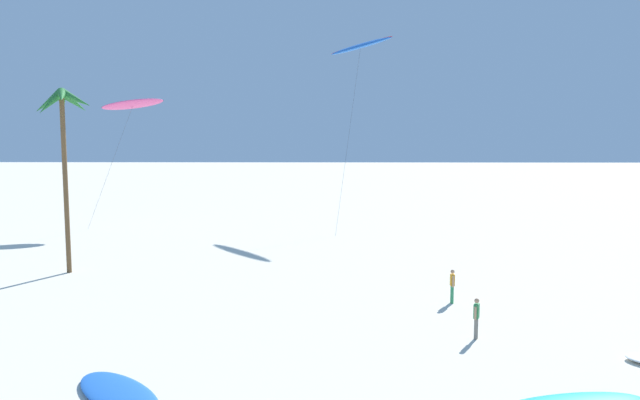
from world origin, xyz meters
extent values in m
cylinder|color=brown|center=(-12.62, 33.53, 5.39)|extent=(0.29, 0.29, 10.77)
cone|color=#287533|center=(-11.74, 33.42, 10.37)|extent=(2.07, 0.81, 1.31)
cone|color=#287533|center=(-12.17, 34.22, 10.24)|extent=(1.53, 1.94, 1.53)
cone|color=#287533|center=(-12.88, 34.22, 10.13)|extent=(1.17, 1.92, 1.71)
cone|color=#287533|center=(-13.42, 33.55, 10.20)|extent=(1.93, 0.60, 1.59)
cone|color=#287533|center=(-13.02, 32.89, 10.15)|extent=(1.46, 1.88, 1.68)
cone|color=#287533|center=(-12.27, 32.66, 10.51)|extent=(1.28, 2.10, 1.07)
ellipsoid|color=#EA5193|center=(-14.20, 52.94, 10.69)|extent=(5.46, 3.60, 1.69)
ellipsoid|color=black|center=(-14.20, 52.94, 10.73)|extent=(5.19, 2.65, 1.14)
cylinder|color=#4C4C51|center=(-15.89, 51.51, 5.30)|extent=(3.40, 2.88, 10.60)
ellipsoid|color=blue|center=(6.02, 56.71, 16.14)|extent=(6.36, 6.32, 1.82)
ellipsoid|color=red|center=(6.02, 56.71, 16.18)|extent=(5.76, 5.66, 1.40)
cylinder|color=#4C4C51|center=(4.83, 51.79, 8.01)|extent=(2.41, 9.87, 16.04)
ellipsoid|color=blue|center=(-3.84, 15.46, 0.13)|extent=(4.42, 4.69, 0.25)
ellipsoid|color=#19B2B7|center=(-3.84, 15.46, 0.15)|extent=(2.55, 2.60, 0.15)
cylinder|color=slate|center=(9.24, 21.54, 0.44)|extent=(0.14, 0.14, 0.89)
cylinder|color=slate|center=(9.17, 21.39, 0.44)|extent=(0.14, 0.14, 0.89)
cube|color=#338C4C|center=(9.21, 21.46, 1.19)|extent=(0.31, 0.36, 0.61)
cylinder|color=tan|center=(9.29, 21.66, 1.15)|extent=(0.09, 0.09, 0.56)
cylinder|color=tan|center=(9.12, 21.27, 1.15)|extent=(0.09, 0.09, 0.56)
sphere|color=tan|center=(9.21, 21.46, 1.63)|extent=(0.21, 0.21, 0.21)
cylinder|color=#338E56|center=(9.24, 27.05, 0.45)|extent=(0.14, 0.14, 0.90)
cylinder|color=#338E56|center=(9.24, 26.89, 0.45)|extent=(0.14, 0.14, 0.90)
cube|color=orange|center=(9.24, 26.97, 1.19)|extent=(0.20, 0.30, 0.57)
cylinder|color=tan|center=(9.25, 27.18, 1.15)|extent=(0.09, 0.09, 0.56)
cylinder|color=tan|center=(9.24, 26.76, 1.15)|extent=(0.09, 0.09, 0.56)
sphere|color=tan|center=(9.24, 26.97, 1.61)|extent=(0.21, 0.21, 0.21)
camera|label=1|loc=(3.03, -5.00, 8.88)|focal=36.67mm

